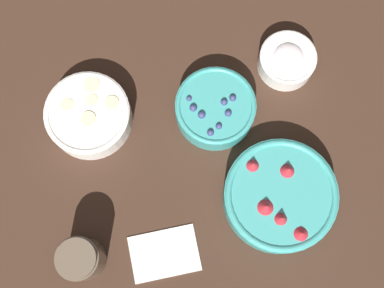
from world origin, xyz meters
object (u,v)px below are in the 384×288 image
(bowl_blueberries, at_px, (215,108))
(bowl_strawberries, at_px, (280,196))
(jar_chocolate, at_px, (82,259))
(bowl_cream, at_px, (287,60))
(bowl_bananas, at_px, (89,115))

(bowl_blueberries, bearing_deg, bowl_strawberries, 116.16)
(bowl_strawberries, distance_m, jar_chocolate, 0.39)
(jar_chocolate, bearing_deg, bowl_cream, -143.58)
(bowl_bananas, bearing_deg, jar_chocolate, 81.81)
(bowl_bananas, relative_size, bowl_cream, 1.46)
(bowl_strawberries, bearing_deg, bowl_bananas, -31.93)
(bowl_strawberries, bearing_deg, bowl_cream, -103.86)
(bowl_strawberries, bearing_deg, bowl_blueberries, -63.84)
(jar_chocolate, bearing_deg, bowl_strawberries, -171.02)
(bowl_strawberries, height_order, bowl_cream, bowl_strawberries)
(bowl_strawberries, bearing_deg, jar_chocolate, 8.98)
(bowl_blueberries, distance_m, bowl_cream, 0.18)
(bowl_blueberries, relative_size, bowl_cream, 1.38)
(bowl_bananas, xyz_separation_m, jar_chocolate, (0.04, 0.28, 0.01))
(bowl_bananas, distance_m, jar_chocolate, 0.28)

